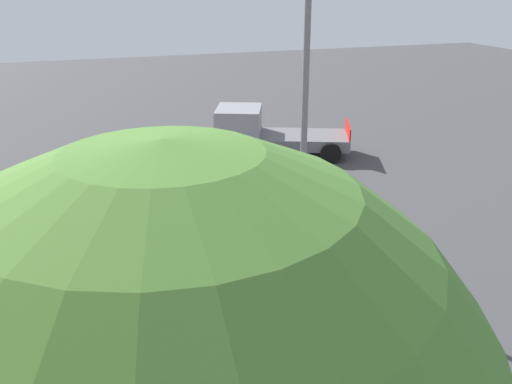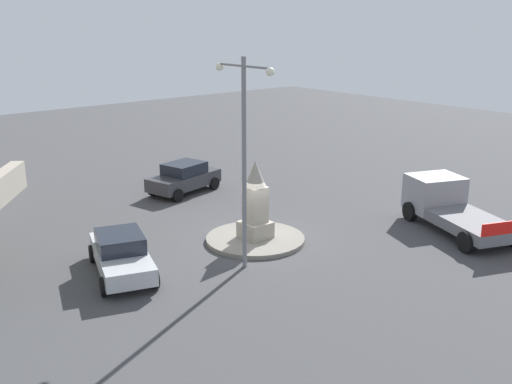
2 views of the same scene
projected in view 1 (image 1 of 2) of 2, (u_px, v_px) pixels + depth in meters
ground_plane at (220, 239)px, 16.66m from camera, size 80.00×80.00×0.00m
traffic_island at (220, 236)px, 16.63m from camera, size 4.01×4.01×0.17m
monument at (219, 187)px, 16.08m from camera, size 1.10×1.10×3.17m
streetlamp at (305, 92)px, 13.81m from camera, size 2.92×0.28×7.50m
car_silver_passing at (264, 327)px, 11.20m from camera, size 4.66×2.99×1.47m
truck_grey_parked_right at (265, 132)px, 24.14m from camera, size 5.97×4.15×1.99m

